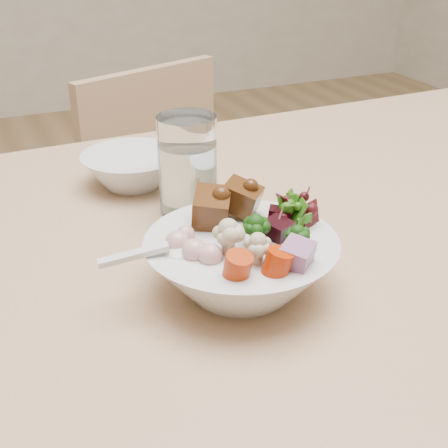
% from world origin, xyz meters
% --- Properties ---
extents(dining_table, '(1.65, 0.96, 0.76)m').
position_xyz_m(dining_table, '(-0.09, -0.19, 0.68)').
color(dining_table, tan).
rests_on(dining_table, ground).
extents(chair_far, '(0.47, 0.47, 0.79)m').
position_xyz_m(chair_far, '(-0.06, 0.49, 0.44)').
color(chair_far, tan).
rests_on(chair_far, ground).
extents(food_bowl, '(0.19, 0.19, 0.10)m').
position_xyz_m(food_bowl, '(-0.25, -0.23, 0.79)').
color(food_bowl, silver).
rests_on(food_bowl, dining_table).
extents(soup_spoon, '(0.09, 0.03, 0.02)m').
position_xyz_m(soup_spoon, '(-0.33, -0.23, 0.82)').
color(soup_spoon, silver).
rests_on(soup_spoon, food_bowl).
extents(water_glass, '(0.07, 0.07, 0.12)m').
position_xyz_m(water_glass, '(-0.24, -0.04, 0.82)').
color(water_glass, white).
rests_on(water_glass, dining_table).
extents(side_bowl, '(0.13, 0.13, 0.04)m').
position_xyz_m(side_bowl, '(-0.28, 0.06, 0.78)').
color(side_bowl, silver).
rests_on(side_bowl, dining_table).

